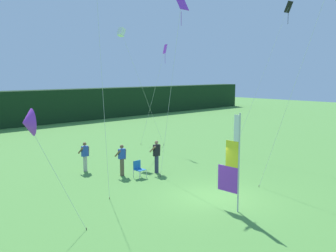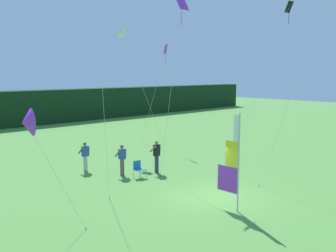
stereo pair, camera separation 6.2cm
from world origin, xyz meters
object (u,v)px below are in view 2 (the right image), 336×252
person_far_left (85,156)px  kite_purple_diamond_6 (180,11)px  kite_purple_delta_4 (27,123)px  kite_purple_diamond_0 (164,57)px  person_mid_field (157,156)px  banner_flag (232,164)px  folding_chair (139,168)px  kite_white_box_2 (122,33)px  person_near_banner (122,159)px  kite_black_diamond_5 (284,20)px

person_far_left → kite_purple_diamond_6: (3.24, -4.19, 7.69)m
kite_purple_delta_4 → person_far_left: bearing=47.0°
kite_purple_diamond_0 → kite_purple_diamond_6: kite_purple_diamond_6 is taller
person_mid_field → kite_purple_diamond_6: (0.62, -1.16, 7.60)m
banner_flag → person_far_left: size_ratio=2.38×
person_far_left → folding_chair: bearing=-67.4°
person_mid_field → kite_white_box_2: (2.58, 6.27, 7.19)m
kite_white_box_2 → person_near_banner: bearing=-128.4°
person_near_banner → kite_purple_diamond_6: (2.34, -2.01, 7.67)m
kite_purple_delta_4 → kite_black_diamond_5: bearing=3.8°
person_near_banner → kite_purple_delta_4: size_ratio=0.39×
person_far_left → folding_chair: person_far_left is taller
kite_black_diamond_5 → kite_purple_diamond_6: 8.59m
person_near_banner → kite_purple_diamond_0: 10.66m
kite_purple_diamond_0 → kite_white_box_2: 3.70m
banner_flag → person_far_left: (-0.89, 9.34, -1.00)m
kite_purple_diamond_6 → kite_white_box_2: bearing=75.2°
banner_flag → kite_purple_diamond_6: bearing=65.4°
person_near_banner → kite_white_box_2: 10.03m
folding_chair → person_far_left: bearing=112.6°
kite_purple_delta_4 → kite_black_diamond_5: kite_black_diamond_5 is taller
banner_flag → kite_white_box_2: 14.70m
banner_flag → kite_purple_diamond_6: (2.36, 5.15, 6.68)m
person_mid_field → kite_purple_diamond_6: size_ratio=0.19×
folding_chair → kite_purple_delta_4: kite_purple_delta_4 is taller
person_near_banner → person_far_left: 2.36m
person_near_banner → person_far_left: bearing=112.6°
kite_purple_diamond_6 → person_near_banner: bearing=139.3°
kite_purple_diamond_0 → kite_black_diamond_5: (3.25, -7.87, 2.20)m
person_far_left → folding_chair: (1.29, -3.09, -0.36)m
kite_purple_diamond_0 → kite_purple_diamond_6: size_ratio=0.80×
banner_flag → person_near_banner: 7.23m
person_mid_field → kite_purple_delta_4: size_ratio=0.41×
kite_purple_diamond_0 → kite_black_diamond_5: 8.79m
banner_flag → person_near_banner: banner_flag is taller
person_near_banner → kite_black_diamond_5: 13.82m
kite_purple_delta_4 → kite_purple_diamond_6: bearing=13.8°
kite_purple_diamond_0 → kite_purple_delta_4: kite_purple_diamond_0 is taller
person_mid_field → person_near_banner: bearing=153.5°
person_far_left → kite_black_diamond_5: kite_black_diamond_5 is taller
folding_chair → kite_purple_diamond_0: 11.05m
person_near_banner → kite_black_diamond_5: (10.86, -3.11, 7.96)m
banner_flag → person_near_banner: (0.02, 7.16, -0.99)m
kite_purple_diamond_6 → banner_flag: bearing=-114.6°
person_near_banner → person_far_left: (-0.90, 2.18, -0.02)m
banner_flag → kite_purple_diamond_0: kite_purple_diamond_0 is taller
folding_chair → kite_white_box_2: size_ratio=0.10×
person_mid_field → kite_purple_diamond_6: bearing=-61.7°
kite_purple_diamond_6 → kite_purple_delta_4: bearing=-166.2°
banner_flag → kite_purple_diamond_6: size_ratio=0.42×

